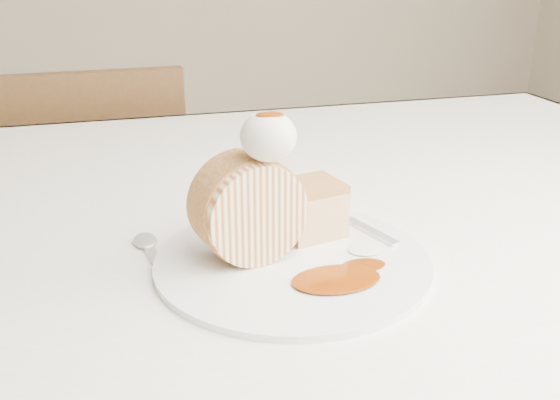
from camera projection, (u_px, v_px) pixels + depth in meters
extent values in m
cube|color=silver|center=(276.00, 208.00, 0.81)|extent=(1.40, 0.90, 0.04)
cube|color=silver|center=(218.00, 181.00, 1.25)|extent=(1.40, 0.01, 0.28)
cylinder|color=brown|center=(493.00, 271.00, 1.44)|extent=(0.06, 0.06, 0.71)
cube|color=brown|center=(100.00, 236.00, 1.51)|extent=(0.40, 0.40, 0.04)
cube|color=brown|center=(93.00, 172.00, 1.28)|extent=(0.39, 0.05, 0.41)
cylinder|color=brown|center=(165.00, 270.00, 1.79)|extent=(0.03, 0.03, 0.38)
cylinder|color=brown|center=(42.00, 288.00, 1.69)|extent=(0.03, 0.03, 0.38)
cylinder|color=brown|center=(185.00, 333.00, 1.49)|extent=(0.03, 0.03, 0.38)
cylinder|color=brown|center=(37.00, 359.00, 1.40)|extent=(0.03, 0.03, 0.38)
cylinder|color=white|center=(292.00, 261.00, 0.62)|extent=(0.32, 0.32, 0.01)
cylinder|color=#FFEEB1|center=(248.00, 209.00, 0.60)|extent=(0.11, 0.08, 0.10)
cube|color=#D38A4F|center=(311.00, 212.00, 0.66)|extent=(0.07, 0.07, 0.05)
ellipsoid|color=white|center=(268.00, 137.00, 0.57)|extent=(0.05, 0.05, 0.05)
ellipsoid|color=#702A04|center=(270.00, 109.00, 0.56)|extent=(0.03, 0.02, 0.01)
cube|color=silver|center=(360.00, 225.00, 0.69)|extent=(0.07, 0.16, 0.00)
cube|color=silver|center=(163.00, 273.00, 0.60)|extent=(0.04, 0.15, 0.00)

